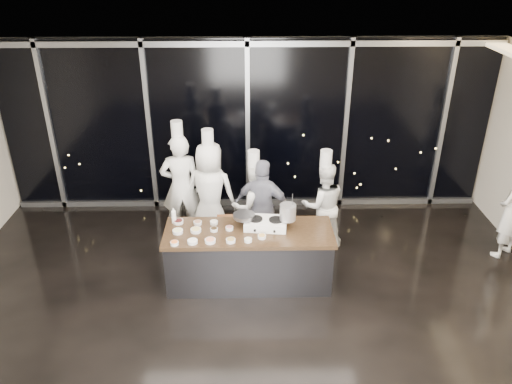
# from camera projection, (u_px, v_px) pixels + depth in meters

# --- Properties ---
(ground) EXTENTS (9.00, 9.00, 0.00)m
(ground) POSITION_uv_depth(u_px,v_px,m) (249.00, 321.00, 6.84)
(ground) COLOR black
(ground) RESTS_ON ground
(room_shell) EXTENTS (9.02, 7.02, 3.21)m
(room_shell) POSITION_uv_depth(u_px,v_px,m) (263.00, 173.00, 5.83)
(room_shell) COLOR beige
(room_shell) RESTS_ON ground
(window_wall) EXTENTS (8.90, 0.11, 3.20)m
(window_wall) POSITION_uv_depth(u_px,v_px,m) (248.00, 127.00, 9.18)
(window_wall) COLOR black
(window_wall) RESTS_ON ground
(demo_counter) EXTENTS (2.46, 0.86, 0.90)m
(demo_counter) POSITION_uv_depth(u_px,v_px,m) (249.00, 257.00, 7.44)
(demo_counter) COLOR #333337
(demo_counter) RESTS_ON ground
(stove) EXTENTS (0.65, 0.45, 0.14)m
(stove) POSITION_uv_depth(u_px,v_px,m) (266.00, 223.00, 7.31)
(stove) COLOR white
(stove) RESTS_ON demo_counter
(frying_pan) EXTENTS (0.57, 0.36, 0.05)m
(frying_pan) POSITION_uv_depth(u_px,v_px,m) (243.00, 216.00, 7.30)
(frying_pan) COLOR slate
(frying_pan) RESTS_ON stove
(stock_pot) EXTENTS (0.26, 0.26, 0.24)m
(stock_pot) POSITION_uv_depth(u_px,v_px,m) (288.00, 212.00, 7.21)
(stock_pot) COLOR silver
(stock_pot) RESTS_ON stove
(prep_bowls) EXTENTS (1.37, 0.72, 0.05)m
(prep_bowls) POSITION_uv_depth(u_px,v_px,m) (209.00, 232.00, 7.16)
(prep_bowls) COLOR white
(prep_bowls) RESTS_ON demo_counter
(squeeze_bottle) EXTENTS (0.07, 0.07, 0.26)m
(squeeze_bottle) POSITION_uv_depth(u_px,v_px,m) (174.00, 215.00, 7.40)
(squeeze_bottle) COLOR white
(squeeze_bottle) RESTS_ON demo_counter
(chef_far_left) EXTENTS (0.73, 0.52, 2.11)m
(chef_far_left) POSITION_uv_depth(u_px,v_px,m) (181.00, 186.00, 8.43)
(chef_far_left) COLOR white
(chef_far_left) RESTS_ON ground
(chef_left) EXTENTS (0.98, 0.76, 2.01)m
(chef_left) POSITION_uv_depth(u_px,v_px,m) (210.00, 192.00, 8.35)
(chef_left) COLOR white
(chef_left) RESTS_ON ground
(chef_center) EXTENTS (0.85, 0.74, 1.74)m
(chef_center) POSITION_uv_depth(u_px,v_px,m) (254.00, 206.00, 8.20)
(chef_center) COLOR white
(chef_center) RESTS_ON ground
(guest) EXTENTS (1.03, 0.69, 1.63)m
(guest) POSITION_uv_depth(u_px,v_px,m) (263.00, 207.00, 8.06)
(guest) COLOR #121532
(guest) RESTS_ON ground
(chef_right) EXTENTS (0.78, 0.64, 1.73)m
(chef_right) POSITION_uv_depth(u_px,v_px,m) (323.00, 205.00, 8.25)
(chef_right) COLOR white
(chef_right) RESTS_ON ground
(chef_side) EXTENTS (0.70, 0.66, 1.83)m
(chef_side) POSITION_uv_depth(u_px,v_px,m) (512.00, 210.00, 7.94)
(chef_side) COLOR white
(chef_side) RESTS_ON ground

